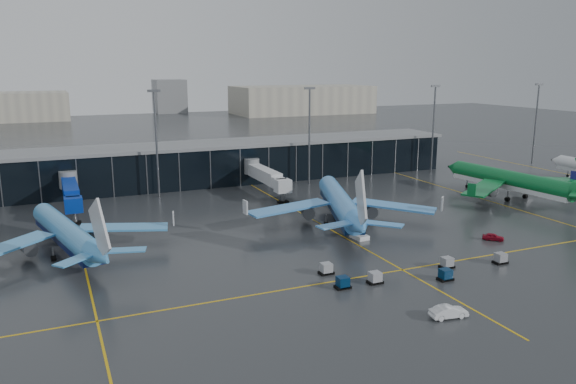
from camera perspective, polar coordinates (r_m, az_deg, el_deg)
name	(u,v)px	position (r m, az deg, el deg)	size (l,w,h in m)	color
ground	(303,250)	(96.75, 1.53, -5.88)	(600.00, 600.00, 0.00)	#282B2D
terminal_pier	(206,163)	(152.35, -8.34, 2.95)	(142.00, 17.00, 10.70)	black
jet_bridges	(71,191)	(128.87, -21.22, 0.06)	(94.00, 27.50, 7.20)	#595B60
flood_masts	(237,136)	(141.17, -5.19, 5.71)	(203.00, 0.50, 25.50)	#595B60
distant_hangars	(195,102)	(364.85, -9.41, 9.04)	(260.00, 71.00, 22.00)	#B2AD99
taxi_lines	(326,227)	(110.06, 3.93, -3.59)	(220.00, 120.00, 0.02)	gold
airliner_arkefly	(65,219)	(99.71, -21.74, -2.52)	(35.45, 40.37, 12.41)	#3F91D1
airliner_klm_near	(340,190)	(111.38, 5.32, 0.22)	(39.28, 44.73, 13.75)	#4390DE
airliner_aer_lingus	(511,169)	(142.73, 21.72, 2.15)	(39.68, 45.19, 13.89)	#0C692F
baggage_carts	(408,271)	(86.81, 12.09, -7.85)	(30.29, 10.72, 1.70)	black
mobile_airstair	(360,235)	(103.29, 7.29, -4.32)	(2.54, 3.43, 3.45)	white
service_van_red	(493,237)	(108.19, 20.12, -4.30)	(1.50, 3.73, 1.27)	maroon
service_van_white	(449,312)	(74.37, 16.00, -11.61)	(1.69, 4.84, 1.59)	silver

